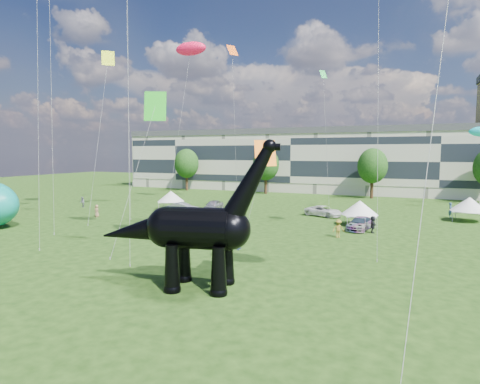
% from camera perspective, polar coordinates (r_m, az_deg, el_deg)
% --- Properties ---
extents(ground, '(220.00, 220.00, 0.00)m').
position_cam_1_polar(ground, '(27.11, -10.52, -11.99)').
color(ground, '#16330C').
rests_on(ground, ground).
extents(terrace_row, '(78.00, 11.00, 12.00)m').
position_cam_1_polar(terrace_row, '(86.41, 8.21, 4.16)').
color(terrace_row, beige).
rests_on(terrace_row, ground).
extents(tree_far_left, '(5.20, 5.20, 9.44)m').
position_cam_1_polar(tree_far_left, '(86.71, -7.61, 4.37)').
color(tree_far_left, '#382314').
rests_on(tree_far_left, ground).
extents(tree_mid_left, '(5.20, 5.20, 9.44)m').
position_cam_1_polar(tree_mid_left, '(79.00, 3.70, 4.29)').
color(tree_mid_left, '#382314').
rests_on(tree_mid_left, ground).
extents(tree_mid_right, '(5.20, 5.20, 9.44)m').
position_cam_1_polar(tree_mid_right, '(74.71, 18.34, 3.93)').
color(tree_mid_right, '#382314').
rests_on(tree_mid_right, ground).
extents(dinosaur_sculpture, '(11.36, 4.19, 9.27)m').
position_cam_1_polar(dinosaur_sculpture, '(24.36, -6.86, -5.45)').
color(dinosaur_sculpture, black).
rests_on(dinosaur_sculpture, ground).
extents(car_silver, '(2.35, 4.72, 1.54)m').
position_cam_1_polar(car_silver, '(55.91, -3.80, -1.96)').
color(car_silver, '#B5B6BB').
rests_on(car_silver, ground).
extents(car_grey, '(4.84, 2.54, 1.52)m').
position_cam_1_polar(car_grey, '(53.52, -8.08, -2.36)').
color(car_grey, gray).
rests_on(car_grey, ground).
extents(car_white, '(5.29, 3.71, 1.34)m').
position_cam_1_polar(car_white, '(52.45, 11.79, -2.68)').
color(car_white, silver).
rests_on(car_white, ground).
extents(car_dark, '(2.64, 4.94, 1.36)m').
position_cam_1_polar(car_dark, '(44.24, 16.69, -4.33)').
color(car_dark, '#595960').
rests_on(car_dark, ground).
extents(gazebo_near, '(4.95, 4.95, 2.82)m').
position_cam_1_polar(gazebo_near, '(46.84, 16.65, -2.18)').
color(gazebo_near, white).
rests_on(gazebo_near, ground).
extents(gazebo_far, '(4.89, 4.89, 2.91)m').
position_cam_1_polar(gazebo_far, '(54.65, 29.83, -1.53)').
color(gazebo_far, white).
rests_on(gazebo_far, ground).
extents(gazebo_left, '(4.85, 4.85, 2.66)m').
position_cam_1_polar(gazebo_left, '(58.33, -9.80, -0.62)').
color(gazebo_left, silver).
rests_on(gazebo_left, ground).
extents(visitors, '(50.41, 26.59, 1.89)m').
position_cam_1_polar(visitors, '(44.00, 1.91, -3.90)').
color(visitors, olive).
rests_on(visitors, ground).
extents(kites, '(49.88, 52.61, 30.64)m').
position_cam_1_polar(kites, '(43.30, 6.28, 21.08)').
color(kites, '#F41040').
rests_on(kites, ground).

